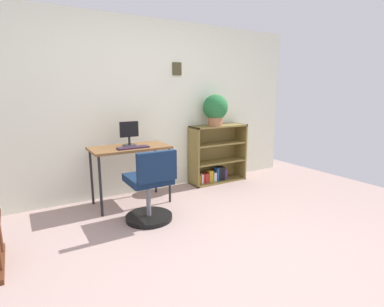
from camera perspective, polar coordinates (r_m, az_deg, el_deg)
name	(u,v)px	position (r m, az deg, el deg)	size (l,w,h in m)	color
ground_plane	(236,260)	(2.72, 8.43, -19.57)	(6.24, 6.24, 0.00)	gray
wall_back	(139,108)	(4.21, -10.11, 8.57)	(5.20, 0.12, 2.36)	silver
desk	(130,152)	(3.78, -11.81, 0.28)	(0.95, 0.52, 0.74)	brown
monitor	(129,134)	(3.80, -11.93, 3.75)	(0.24, 0.17, 0.30)	#262628
keyboard	(133,148)	(3.64, -11.19, 1.13)	(0.38, 0.13, 0.02)	#301E32
office_chair	(150,191)	(3.28, -8.00, -7.03)	(0.52, 0.55, 0.82)	black
bookshelf_low	(216,156)	(4.70, 4.56, -0.52)	(0.92, 0.30, 0.90)	olive
potted_plant_on_shelf	(215,109)	(4.51, 4.51, 8.55)	(0.38, 0.38, 0.47)	#9E6642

